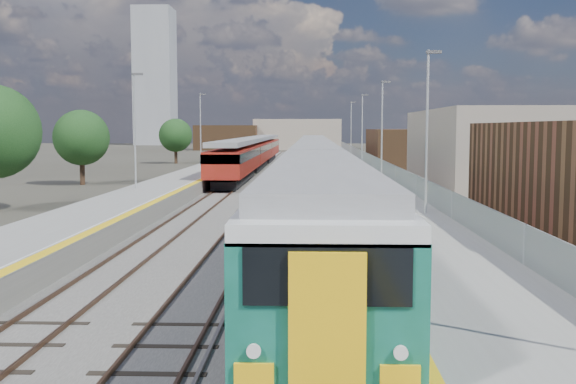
{
  "coord_description": "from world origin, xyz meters",
  "views": [
    {
      "loc": [
        1.27,
        -9.41,
        4.96
      ],
      "look_at": [
        0.26,
        19.56,
        2.2
      ],
      "focal_mm": 42.0,
      "sensor_mm": 36.0,
      "label": 1
    }
  ],
  "objects": [
    {
      "name": "tree_d",
      "position": [
        22.08,
        71.09,
        3.94
      ],
      "size": [
        4.62,
        4.62,
        6.26
      ],
      "color": "#382619",
      "rests_on": "ground"
    },
    {
      "name": "green_train",
      "position": [
        1.5,
        41.68,
        2.33
      ],
      "size": [
        3.0,
        83.5,
        3.3
      ],
      "color": "black",
      "rests_on": "ground"
    },
    {
      "name": "tree_c",
      "position": [
        -17.72,
        84.2,
        3.95
      ],
      "size": [
        4.64,
        4.64,
        6.28
      ],
      "color": "#382619",
      "rests_on": "ground"
    },
    {
      "name": "platform_left",
      "position": [
        -9.05,
        52.49,
        0.52
      ],
      "size": [
        4.3,
        155.0,
        8.52
      ],
      "color": "slate",
      "rests_on": "ground"
    },
    {
      "name": "red_train",
      "position": [
        -5.5,
        70.28,
        2.21
      ],
      "size": [
        2.97,
        60.1,
        3.74
      ],
      "color": "black",
      "rests_on": "ground"
    },
    {
      "name": "ground",
      "position": [
        0.0,
        50.0,
        0.0
      ],
      "size": [
        320.0,
        320.0,
        0.0
      ],
      "primitive_type": "plane",
      "color": "#47443A",
      "rests_on": "ground"
    },
    {
      "name": "tracks",
      "position": [
        -1.65,
        54.18,
        0.11
      ],
      "size": [
        8.96,
        160.0,
        0.17
      ],
      "color": "#4C3323",
      "rests_on": "ground"
    },
    {
      "name": "tree_b",
      "position": [
        -18.77,
        48.64,
        4.12
      ],
      "size": [
        4.83,
        4.83,
        6.55
      ],
      "color": "#382619",
      "rests_on": "ground"
    },
    {
      "name": "buildings",
      "position": [
        -18.12,
        138.6,
        10.7
      ],
      "size": [
        72.0,
        185.5,
        40.0
      ],
      "color": "brown",
      "rests_on": "ground"
    },
    {
      "name": "platform_right",
      "position": [
        5.28,
        52.49,
        0.54
      ],
      "size": [
        4.7,
        155.0,
        8.52
      ],
      "color": "slate",
      "rests_on": "ground"
    },
    {
      "name": "ballast_bed",
      "position": [
        -2.25,
        52.5,
        0.03
      ],
      "size": [
        10.5,
        155.0,
        0.06
      ],
      "primitive_type": "cube",
      "color": "#565451",
      "rests_on": "ground"
    }
  ]
}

